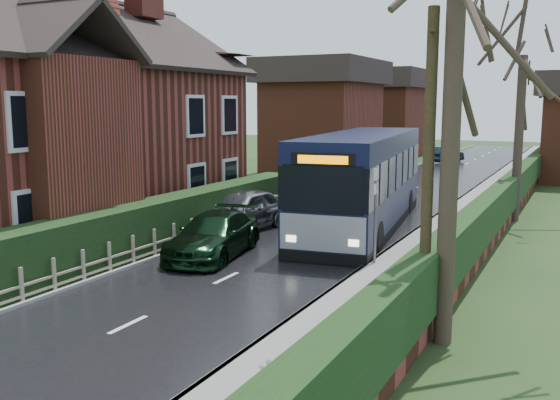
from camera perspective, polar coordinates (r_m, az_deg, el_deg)
The scene contains 17 objects.
ground at distance 15.41m, azimuth -8.87°, elevation -8.97°, with size 140.00×140.00×0.00m, color #2E491F.
road at distance 24.00m, azimuth 5.05°, elevation -2.43°, with size 6.00×100.00×0.02m, color black.
pavement at distance 22.82m, azimuth 15.05°, elevation -3.14°, with size 2.50×100.00×0.14m, color slate.
kerb_right at distance 23.07m, azimuth 12.12°, elevation -2.90°, with size 0.12×100.00×0.14m, color gray.
kerb_left at distance 25.24m, azimuth -1.41°, elevation -1.74°, with size 0.12×100.00×0.10m, color gray.
front_hedge at distance 21.37m, azimuth -9.73°, elevation -1.76°, with size 1.20×16.00×1.60m, color black.
picket_fence at distance 21.01m, azimuth -8.05°, elevation -2.88°, with size 0.10×16.00×0.90m, color tan, non-canonical shape.
right_wall_hedge at distance 22.40m, azimuth 19.03°, elevation -1.07°, with size 0.60×50.00×1.80m.
brick_house at distance 24.04m, azimuth -19.71°, elevation 7.59°, with size 9.30×14.60×10.30m.
bus at distance 23.56m, azimuth 7.58°, elevation 1.67°, with size 4.23×12.05×3.58m.
car_silver at distance 23.07m, azimuth -3.46°, elevation -0.96°, with size 1.81×4.50×1.53m, color #A2A3A7.
car_green at distance 19.34m, azimuth -6.06°, elevation -3.21°, with size 1.86×4.58×1.33m, color black.
car_distant at distance 51.15m, azimuth 14.86°, elevation 4.00°, with size 1.34×3.84×1.26m, color black.
bus_stop_sign at distance 17.92m, azimuth 8.74°, elevation -0.13°, with size 0.12×0.44×2.92m.
telegraph_pole at distance 12.33m, azimuth 13.37°, elevation 2.01°, with size 0.22×0.83×6.46m.
tree_right_far at distance 26.59m, azimuth 21.43°, elevation 13.20°, with size 4.84×4.84×9.34m.
tree_house_side at distance 31.47m, azimuth -19.53°, elevation 13.34°, with size 4.37×4.37×9.94m.
Camera 1 is at (8.56, -11.93, 4.69)m, focal length 40.00 mm.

